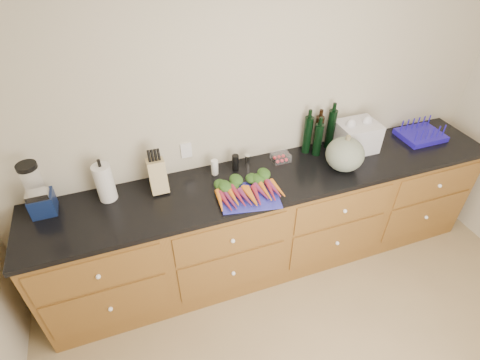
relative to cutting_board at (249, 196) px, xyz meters
name	(u,v)px	position (x,y,z in m)	size (l,w,h in m)	color
wall_back	(261,114)	(0.27, 0.48, 0.35)	(4.10, 0.05, 2.60)	beige
cabinets	(272,222)	(0.27, 0.16, -0.49)	(3.60, 0.64, 0.90)	brown
countertop	(275,178)	(0.27, 0.16, -0.03)	(3.64, 0.62, 0.04)	black
cutting_board	(249,196)	(0.00, 0.00, 0.00)	(0.41, 0.31, 0.01)	#2B2CA6
carrots	(248,190)	(0.00, 0.04, 0.03)	(0.47, 0.32, 0.06)	orange
squash	(345,154)	(0.80, 0.08, 0.12)	(0.29, 0.29, 0.26)	#5B6756
blender_appliance	(37,192)	(-1.34, 0.32, 0.17)	(0.15, 0.15, 0.39)	#0D1A41
paper_towel	(105,183)	(-0.93, 0.32, 0.13)	(0.12, 0.12, 0.28)	silver
knife_block	(158,176)	(-0.58, 0.30, 0.11)	(0.12, 0.12, 0.24)	tan
grinder_salt	(215,167)	(-0.15, 0.34, 0.06)	(0.05, 0.05, 0.12)	white
grinder_pepper	(235,162)	(0.01, 0.34, 0.06)	(0.05, 0.05, 0.13)	black
canister_chrome	(248,161)	(0.11, 0.34, 0.05)	(0.05, 0.05, 0.11)	white
tomato_box	(281,157)	(0.39, 0.33, 0.03)	(0.14, 0.11, 0.06)	white
bottles	(319,134)	(0.73, 0.37, 0.15)	(0.28, 0.14, 0.34)	black
grocery_bag	(356,136)	(1.03, 0.28, 0.11)	(0.32, 0.26, 0.24)	silver
dish_rack	(421,134)	(1.68, 0.24, 0.03)	(0.36, 0.29, 0.14)	#1E12A5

